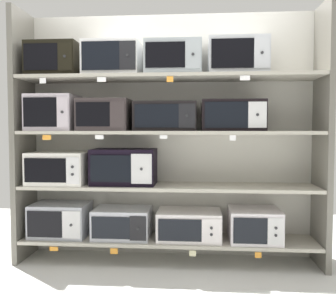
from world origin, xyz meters
name	(u,v)px	position (x,y,z in m)	size (l,w,h in m)	color
back_panel	(170,136)	(0.00, 0.24, 1.16)	(2.88, 0.04, 2.32)	beige
upright_left	(23,136)	(-1.37, 0.00, 1.16)	(0.05, 0.44, 2.32)	#68645B
upright_right	(323,136)	(1.37, 0.00, 1.16)	(0.05, 0.44, 2.32)	#68645B
shelf_0	(168,240)	(0.00, 0.00, 0.20)	(2.68, 0.44, 0.03)	#ADA899
microwave_0	(60,220)	(-1.02, 0.00, 0.37)	(0.52, 0.37, 0.31)	#9FA2AB
microwave_1	(122,223)	(-0.43, 0.00, 0.35)	(0.52, 0.38, 0.27)	#B6B8C3
microwave_2	(189,225)	(0.20, 0.00, 0.35)	(0.58, 0.40, 0.26)	silver
microwave_3	(254,225)	(0.78, 0.00, 0.36)	(0.45, 0.42, 0.28)	silver
price_tag_0	(54,249)	(-1.00, -0.22, 0.16)	(0.08, 0.00, 0.04)	orange
price_tag_1	(114,251)	(-0.46, -0.22, 0.16)	(0.07, 0.00, 0.05)	orange
price_tag_2	(193,253)	(0.23, -0.22, 0.16)	(0.06, 0.00, 0.05)	beige
price_tag_3	(258,255)	(0.78, -0.22, 0.16)	(0.06, 0.00, 0.05)	orange
shelf_1	(168,186)	(0.00, 0.00, 0.70)	(2.68, 0.44, 0.03)	#ADA899
microwave_4	(60,168)	(-1.01, 0.00, 0.86)	(0.53, 0.44, 0.30)	silver
microwave_5	(124,167)	(-0.41, 0.00, 0.88)	(0.58, 0.35, 0.33)	black
shelf_2	(168,132)	(0.00, 0.00, 1.19)	(2.68, 0.44, 0.03)	#ADA899
microwave_6	(54,113)	(-1.06, 0.00, 1.37)	(0.43, 0.42, 0.33)	#BDB1BB
microwave_7	(106,115)	(-0.57, 0.00, 1.35)	(0.45, 0.43, 0.29)	#342C2C
microwave_8	(166,116)	(-0.02, 0.00, 1.34)	(0.56, 0.36, 0.26)	black
microwave_9	(233,115)	(0.58, 0.00, 1.35)	(0.55, 0.35, 0.28)	black
price_tag_4	(47,137)	(-1.04, -0.22, 1.15)	(0.08, 0.00, 0.04)	orange
price_tag_5	(99,137)	(-0.58, -0.22, 1.16)	(0.07, 0.00, 0.04)	white
price_tag_6	(163,137)	(-0.02, -0.22, 1.16)	(0.06, 0.00, 0.03)	white
price_tag_7	(233,138)	(0.56, -0.22, 1.15)	(0.05, 0.00, 0.05)	white
shelf_3	(168,78)	(0.00, 0.00, 1.69)	(2.68, 0.44, 0.03)	#ADA899
microwave_10	(55,60)	(-1.05, 0.00, 1.86)	(0.46, 0.37, 0.31)	black
microwave_11	(113,60)	(-0.50, 0.00, 1.86)	(0.50, 0.39, 0.31)	silver
microwave_12	(174,59)	(0.05, 0.00, 1.85)	(0.50, 0.44, 0.29)	#98A1A4
microwave_13	(238,57)	(0.62, 0.00, 1.86)	(0.52, 0.35, 0.32)	#B6BABE
price_tag_8	(43,81)	(-1.07, -0.22, 1.64)	(0.06, 0.00, 0.05)	white
price_tag_9	(102,79)	(-0.55, -0.22, 1.65)	(0.08, 0.00, 0.04)	white
price_tag_10	(170,79)	(0.03, -0.22, 1.65)	(0.06, 0.00, 0.05)	orange
price_tag_11	(245,78)	(0.66, -0.22, 1.65)	(0.08, 0.00, 0.04)	white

